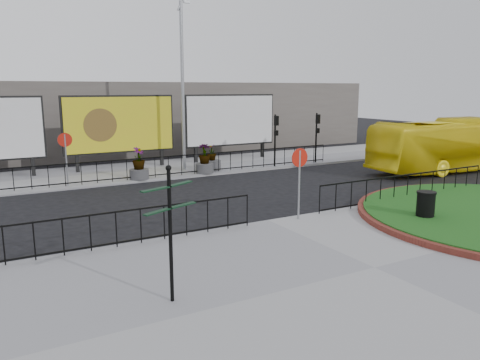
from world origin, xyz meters
TOP-DOWN VIEW (x-y plane):
  - ground at (0.00, 0.00)m, footprint 90.00×90.00m
  - pavement_near at (0.00, -5.00)m, footprint 30.00×10.00m
  - pavement_far at (0.00, 12.00)m, footprint 44.00×6.00m
  - railing_near_left at (-6.00, -0.30)m, footprint 10.00×0.10m
  - railing_near_right at (6.50, -0.30)m, footprint 9.00×0.10m
  - railing_far at (1.00, 9.30)m, footprint 18.00×0.10m
  - speed_sign_far at (-5.00, 9.40)m, footprint 0.64×0.07m
  - speed_sign_near at (1.00, -0.40)m, footprint 0.64×0.07m
  - billboard_mid at (-1.50, 12.97)m, footprint 6.20×0.31m
  - billboard_right at (5.50, 12.97)m, footprint 6.20×0.31m
  - lamp_post at (1.51, 11.00)m, footprint 0.74×0.18m
  - signal_pole_a at (6.50, 9.34)m, footprint 0.22×0.26m
  - signal_pole_b at (9.50, 9.34)m, footprint 0.22×0.26m
  - building_backdrop at (0.00, 22.00)m, footprint 40.00×10.00m
  - fingerpost_sign at (-5.16, -4.26)m, footprint 1.34×0.72m
  - litter_bin at (4.50, -2.82)m, footprint 0.64×0.64m
  - bus at (14.73, 3.72)m, footprint 10.75×3.32m
  - planter_a at (-1.60, 9.40)m, footprint 0.96×0.96m
  - planter_b at (2.00, 9.40)m, footprint 0.98×0.98m
  - planter_c at (2.77, 10.11)m, footprint 1.03×1.03m

SIDE VIEW (x-z plane):
  - ground at x=0.00m, z-range 0.00..0.00m
  - pavement_near at x=0.00m, z-range 0.00..0.12m
  - pavement_far at x=0.00m, z-range 0.00..0.12m
  - planter_c at x=2.77m, z-range -0.12..1.31m
  - litter_bin at x=4.50m, z-range 0.12..1.19m
  - railing_near_left at x=-6.00m, z-range 0.12..1.22m
  - railing_near_right at x=6.50m, z-range 0.12..1.22m
  - railing_far at x=1.00m, z-range 0.12..1.22m
  - planter_b at x=2.00m, z-range -0.07..1.52m
  - planter_a at x=-1.60m, z-range -0.05..1.55m
  - bus at x=14.73m, z-range 0.00..2.95m
  - fingerpost_sign at x=-5.16m, z-range 0.42..3.36m
  - speed_sign_far at x=-5.00m, z-range 0.68..3.15m
  - speed_sign_near at x=1.00m, z-range 0.68..3.15m
  - signal_pole_a at x=6.50m, z-range 0.60..3.60m
  - signal_pole_b at x=9.50m, z-range 0.60..3.60m
  - building_backdrop at x=0.00m, z-range 0.00..5.00m
  - billboard_mid at x=-1.50m, z-range 0.55..4.65m
  - billboard_right at x=5.50m, z-range 0.55..4.65m
  - lamp_post at x=1.51m, z-range 0.21..9.44m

